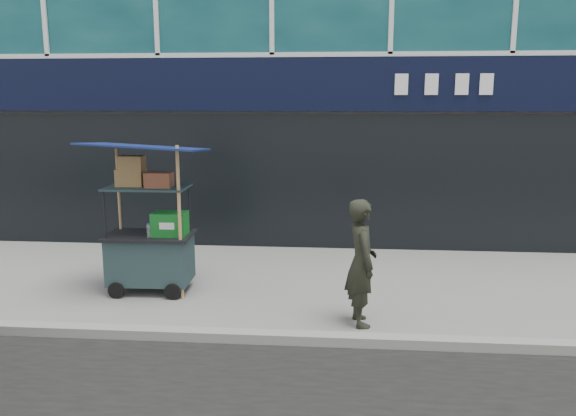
{
  "coord_description": "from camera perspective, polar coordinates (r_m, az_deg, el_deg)",
  "views": [
    {
      "loc": [
        1.09,
        -5.99,
        2.66
      ],
      "look_at": [
        0.5,
        1.2,
        1.25
      ],
      "focal_mm": 35.0,
      "sensor_mm": 36.0,
      "label": 1
    }
  ],
  "objects": [
    {
      "name": "vendor_cart",
      "position": [
        8.01,
        -13.78,
        -3.14
      ],
      "size": [
        1.59,
        1.13,
        2.12
      ],
      "rotation": [
        0.0,
        0.0,
        0.02
      ],
      "color": "#1C2F2F",
      "rests_on": "ground"
    },
    {
      "name": "vendor_man",
      "position": [
        6.71,
        7.46,
        -5.51
      ],
      "size": [
        0.47,
        0.62,
        1.52
      ],
      "primitive_type": "imported",
      "rotation": [
        0.0,
        0.0,
        1.77
      ],
      "color": "black",
      "rests_on": "ground"
    },
    {
      "name": "ground",
      "position": [
        6.65,
        -5.25,
        -12.61
      ],
      "size": [
        80.0,
        80.0,
        0.0
      ],
      "primitive_type": "plane",
      "color": "slate",
      "rests_on": "ground"
    },
    {
      "name": "curb",
      "position": [
        6.44,
        -5.57,
        -12.82
      ],
      "size": [
        80.0,
        0.18,
        0.12
      ],
      "primitive_type": "cube",
      "color": "gray",
      "rests_on": "ground"
    }
  ]
}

